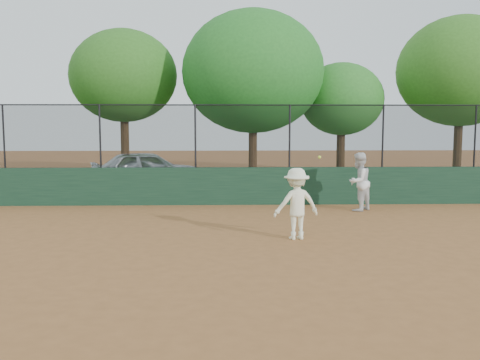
{
  "coord_description": "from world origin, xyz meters",
  "views": [
    {
      "loc": [
        0.39,
        -11.01,
        2.61
      ],
      "look_at": [
        0.8,
        2.2,
        1.2
      ],
      "focal_mm": 40.0,
      "sensor_mm": 36.0,
      "label": 1
    }
  ],
  "objects_px": {
    "tree_1": "(123,76)",
    "tree_2": "(253,72)",
    "tree_3": "(342,99)",
    "parked_car": "(148,170)",
    "tree_4": "(461,72)",
    "player_main": "(296,204)",
    "player_second": "(359,182)"
  },
  "relations": [
    {
      "from": "player_second",
      "to": "tree_2",
      "type": "xyz_separation_m",
      "value": [
        -2.81,
        6.49,
        3.83
      ]
    },
    {
      "from": "player_main",
      "to": "tree_3",
      "type": "bearing_deg",
      "value": 72.87
    },
    {
      "from": "tree_1",
      "to": "tree_4",
      "type": "bearing_deg",
      "value": -1.67
    },
    {
      "from": "player_main",
      "to": "tree_1",
      "type": "xyz_separation_m",
      "value": [
        -5.89,
        11.36,
        3.8
      ]
    },
    {
      "from": "tree_1",
      "to": "player_second",
      "type": "bearing_deg",
      "value": -42.2
    },
    {
      "from": "parked_car",
      "to": "player_second",
      "type": "xyz_separation_m",
      "value": [
        7.04,
        -5.56,
        0.1
      ]
    },
    {
      "from": "tree_4",
      "to": "parked_car",
      "type": "bearing_deg",
      "value": -173.35
    },
    {
      "from": "player_main",
      "to": "parked_car",
      "type": "bearing_deg",
      "value": 116.29
    },
    {
      "from": "player_second",
      "to": "tree_3",
      "type": "bearing_deg",
      "value": -142.58
    },
    {
      "from": "parked_car",
      "to": "player_second",
      "type": "relative_size",
      "value": 2.58
    },
    {
      "from": "player_main",
      "to": "tree_3",
      "type": "relative_size",
      "value": 0.37
    },
    {
      "from": "tree_1",
      "to": "tree_2",
      "type": "relative_size",
      "value": 0.91
    },
    {
      "from": "player_second",
      "to": "tree_2",
      "type": "bearing_deg",
      "value": -110.96
    },
    {
      "from": "tree_3",
      "to": "tree_4",
      "type": "distance_m",
      "value": 5.17
    },
    {
      "from": "tree_1",
      "to": "tree_2",
      "type": "distance_m",
      "value": 5.56
    },
    {
      "from": "tree_1",
      "to": "tree_4",
      "type": "relative_size",
      "value": 0.92
    },
    {
      "from": "parked_car",
      "to": "tree_4",
      "type": "bearing_deg",
      "value": -98.14
    },
    {
      "from": "parked_car",
      "to": "player_second",
      "type": "distance_m",
      "value": 8.97
    },
    {
      "from": "tree_3",
      "to": "tree_2",
      "type": "bearing_deg",
      "value": -167.71
    },
    {
      "from": "tree_1",
      "to": "tree_3",
      "type": "relative_size",
      "value": 1.27
    },
    {
      "from": "player_main",
      "to": "tree_3",
      "type": "distance_m",
      "value": 12.05
    },
    {
      "from": "player_second",
      "to": "tree_4",
      "type": "bearing_deg",
      "value": -175.04
    },
    {
      "from": "parked_car",
      "to": "player_main",
      "type": "bearing_deg",
      "value": -168.5
    },
    {
      "from": "tree_2",
      "to": "parked_car",
      "type": "bearing_deg",
      "value": -167.5
    },
    {
      "from": "player_second",
      "to": "tree_1",
      "type": "height_order",
      "value": "tree_1"
    },
    {
      "from": "tree_3",
      "to": "tree_4",
      "type": "relative_size",
      "value": 0.73
    },
    {
      "from": "player_main",
      "to": "tree_1",
      "type": "bearing_deg",
      "value": 117.39
    },
    {
      "from": "player_main",
      "to": "tree_4",
      "type": "distance_m",
      "value": 14.41
    },
    {
      "from": "parked_car",
      "to": "tree_2",
      "type": "xyz_separation_m",
      "value": [
        4.23,
        0.94,
        3.94
      ]
    },
    {
      "from": "tree_2",
      "to": "tree_3",
      "type": "height_order",
      "value": "tree_2"
    },
    {
      "from": "player_second",
      "to": "tree_4",
      "type": "distance_m",
      "value": 10.14
    },
    {
      "from": "parked_car",
      "to": "tree_3",
      "type": "bearing_deg",
      "value": -92.39
    }
  ]
}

